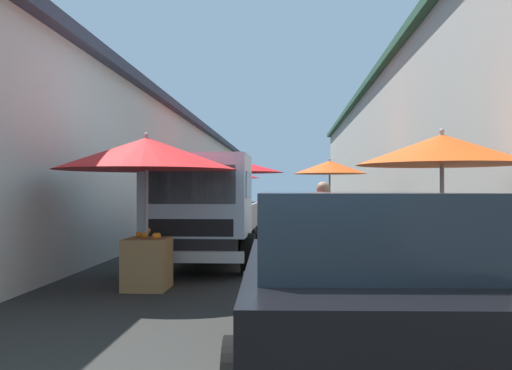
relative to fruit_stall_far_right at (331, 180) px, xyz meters
The scene contains 11 objects.
ground 2.36m from the fruit_stall_far_right, 107.48° to the left, with size 90.00×90.00×0.00m, color #282826.
building_left_whitewash 8.68m from the fruit_stall_far_right, 78.20° to the left, with size 49.80×7.50×4.25m.
building_right_concrete 5.85m from the fruit_stall_far_right, 72.00° to the right, with size 49.80×7.50×5.74m.
fruit_stall_far_right is the anchor object (origin of this frame).
fruit_stall_mid_lane 2.74m from the fruit_stall_far_right, 80.34° to the left, with size 2.69×2.69×2.42m.
fruit_stall_near_left 6.88m from the fruit_stall_far_right, 31.82° to the left, with size 2.32×2.32×2.42m.
fruit_stall_far_left 8.96m from the fruit_stall_far_right, 157.89° to the left, with size 2.75×2.75×2.33m.
fruit_stall_near_right 9.22m from the fruit_stall_far_right, behind, with size 2.23×2.23×2.27m.
hatchback_car 12.01m from the fruit_stall_far_right, behind, with size 3.97×2.03×1.45m.
delivery_truck 6.87m from the fruit_stall_far_right, 155.70° to the left, with size 4.94×2.01×2.08m.
vendor_by_crates 7.24m from the fruit_stall_far_right, behind, with size 0.40×0.57×1.61m.
Camera 1 is at (-2.61, -0.27, 1.47)m, focal length 39.33 mm.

